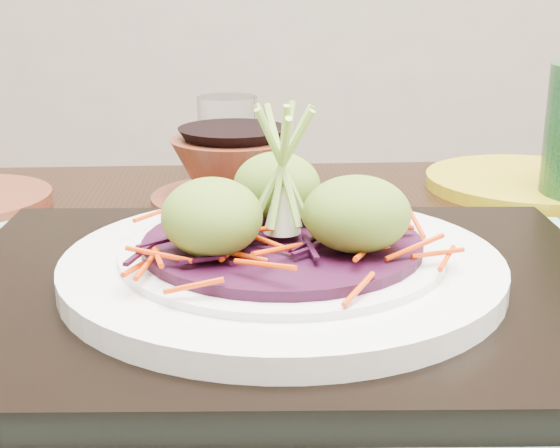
{
  "coord_description": "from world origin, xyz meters",
  "views": [
    {
      "loc": [
        -0.12,
        -0.54,
        0.93
      ],
      "look_at": [
        -0.08,
        -0.03,
        0.77
      ],
      "focal_mm": 50.0,
      "sensor_mm": 36.0,
      "label": 1
    }
  ],
  "objects": [
    {
      "name": "carrot_julienne",
      "position": [
        -0.08,
        -0.05,
        0.77
      ],
      "size": [
        0.22,
        0.22,
        0.01
      ],
      "primitive_type": null,
      "color": "#D13503",
      "rests_on": "cabbage_bed"
    },
    {
      "name": "dining_table",
      "position": [
        -0.07,
        0.01,
        0.62
      ],
      "size": [
        1.15,
        0.77,
        0.71
      ],
      "rotation": [
        0.0,
        0.0,
        -0.01
      ],
      "color": "black",
      "rests_on": "ground"
    },
    {
      "name": "guacamole_scoops",
      "position": [
        -0.08,
        -0.05,
        0.79
      ],
      "size": [
        0.16,
        0.14,
        0.05
      ],
      "color": "olive",
      "rests_on": "cabbage_bed"
    },
    {
      "name": "serving_tray",
      "position": [
        -0.08,
        -0.05,
        0.73
      ],
      "size": [
        0.47,
        0.36,
        0.02
      ],
      "primitive_type": "cube",
      "rotation": [
        0.0,
        0.0,
        -0.06
      ],
      "color": "black",
      "rests_on": "placemat"
    },
    {
      "name": "white_plate",
      "position": [
        -0.08,
        -0.05,
        0.75
      ],
      "size": [
        0.29,
        0.29,
        0.02
      ],
      "color": "silver",
      "rests_on": "serving_tray"
    },
    {
      "name": "terracotta_bowl_set",
      "position": [
        -0.11,
        0.21,
        0.74
      ],
      "size": [
        0.17,
        0.17,
        0.07
      ],
      "rotation": [
        0.0,
        0.0,
        -0.01
      ],
      "color": "#5B2515",
      "rests_on": "dining_table"
    },
    {
      "name": "placemat",
      "position": [
        -0.08,
        -0.05,
        0.71
      ],
      "size": [
        0.54,
        0.43,
        0.0
      ],
      "primitive_type": "cube",
      "rotation": [
        0.0,
        0.0,
        -0.06
      ],
      "color": "#84AB94",
      "rests_on": "dining_table"
    },
    {
      "name": "cabbage_bed",
      "position": [
        -0.08,
        -0.05,
        0.76
      ],
      "size": [
        0.18,
        0.18,
        0.01
      ],
      "primitive_type": "cylinder",
      "color": "black",
      "rests_on": "white_plate"
    },
    {
      "name": "scallion_garnish",
      "position": [
        -0.08,
        -0.05,
        0.81
      ],
      "size": [
        0.07,
        0.07,
        0.1
      ],
      "primitive_type": null,
      "color": "#8FBE4C",
      "rests_on": "cabbage_bed"
    },
    {
      "name": "yellow_plate",
      "position": [
        0.21,
        0.25,
        0.72
      ],
      "size": [
        0.28,
        0.28,
        0.01
      ],
      "primitive_type": "cylinder",
      "rotation": [
        0.0,
        0.0,
        0.31
      ],
      "color": "#B09613",
      "rests_on": "dining_table"
    },
    {
      "name": "water_glass",
      "position": [
        -0.12,
        0.31,
        0.76
      ],
      "size": [
        0.09,
        0.09,
        0.09
      ],
      "primitive_type": "cylinder",
      "rotation": [
        0.0,
        0.0,
        0.39
      ],
      "color": "white",
      "rests_on": "dining_table"
    }
  ]
}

